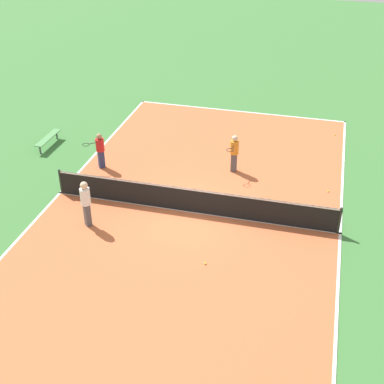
% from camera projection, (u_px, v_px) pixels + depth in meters
% --- Properties ---
extents(ground_plane, '(80.00, 80.00, 0.00)m').
position_uv_depth(ground_plane, '(192.00, 212.00, 20.25)').
color(ground_plane, '#3D7538').
extents(court_surface, '(11.05, 20.22, 0.02)m').
position_uv_depth(court_surface, '(192.00, 212.00, 20.25)').
color(court_surface, '#C66038').
rests_on(court_surface, ground_plane).
extents(tennis_net, '(10.85, 0.10, 1.06)m').
position_uv_depth(tennis_net, '(192.00, 200.00, 19.96)').
color(tennis_net, black).
rests_on(tennis_net, court_surface).
extents(bench, '(0.36, 1.93, 0.45)m').
position_uv_depth(bench, '(48.00, 138.00, 24.85)').
color(bench, '#4C8C4C').
rests_on(bench, ground_plane).
extents(player_near_white, '(0.51, 0.51, 1.81)m').
position_uv_depth(player_near_white, '(86.00, 201.00, 18.95)').
color(player_near_white, '#4C4C51').
rests_on(player_near_white, court_surface).
extents(player_coach_red, '(0.92, 0.86, 1.60)m').
position_uv_depth(player_coach_red, '(100.00, 148.00, 22.77)').
color(player_coach_red, navy).
rests_on(player_coach_red, court_surface).
extents(player_center_orange, '(0.46, 0.97, 1.66)m').
position_uv_depth(player_center_orange, '(234.00, 151.00, 22.47)').
color(player_center_orange, '#4C4C51').
rests_on(player_center_orange, court_surface).
extents(tennis_ball_far_baseline, '(0.07, 0.07, 0.07)m').
position_uv_depth(tennis_ball_far_baseline, '(328.00, 191.00, 21.46)').
color(tennis_ball_far_baseline, '#CCE033').
rests_on(tennis_ball_far_baseline, court_surface).
extents(tennis_ball_midcourt, '(0.07, 0.07, 0.07)m').
position_uv_depth(tennis_ball_midcourt, '(335.00, 135.00, 25.99)').
color(tennis_ball_midcourt, '#CCE033').
rests_on(tennis_ball_midcourt, court_surface).
extents(tennis_ball_near_net, '(0.07, 0.07, 0.07)m').
position_uv_depth(tennis_ball_near_net, '(205.00, 263.00, 17.55)').
color(tennis_ball_near_net, '#CCE033').
rests_on(tennis_ball_near_net, court_surface).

